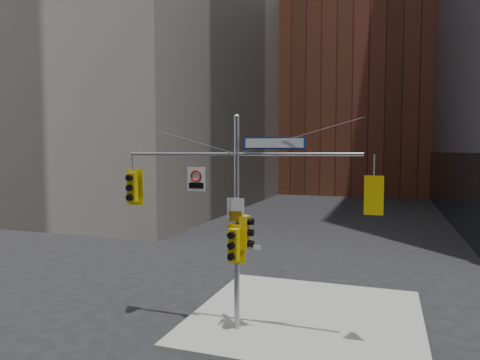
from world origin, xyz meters
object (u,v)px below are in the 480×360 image
Objects in this scene: traffic_light_pole_side at (246,232)px; street_sign_blade at (274,143)px; signal_assembly at (237,202)px; regulatory_sign_arm at (196,178)px; traffic_light_east_arm at (374,195)px; traffic_light_west_arm at (133,187)px; traffic_light_pole_front at (234,245)px.

street_sign_blade is (0.93, 0.00, 2.92)m from traffic_light_pole_side.
signal_assembly reaches higher than regulatory_sign_arm.
traffic_light_pole_side is at bearing -4.16° from traffic_light_east_arm.
signal_assembly is 4.32m from traffic_light_east_arm.
signal_assembly is 9.77× the size of regulatory_sign_arm.
signal_assembly reaches higher than traffic_light_west_arm.
signal_assembly is at bearing 96.48° from traffic_light_pole_side.
signal_assembly reaches higher than traffic_light_east_arm.
regulatory_sign_arm is (-5.75, -0.02, 0.38)m from traffic_light_east_arm.
traffic_light_east_arm is 0.89× the size of traffic_light_pole_front.
traffic_light_east_arm is 4.65m from traffic_light_pole_front.
signal_assembly is 1.04m from traffic_light_pole_side.
traffic_light_west_arm is at bearing 173.37° from street_sign_blade.
street_sign_blade is at bearing -1.29° from traffic_light_west_arm.
street_sign_blade is 2.40× the size of regulatory_sign_arm.
signal_assembly is 4.00m from traffic_light_west_arm.
traffic_light_east_arm reaches higher than traffic_light_pole_side.
regulatory_sign_arm is (-1.45, 0.25, 2.13)m from traffic_light_pole_front.
regulatory_sign_arm is at bearing -179.20° from signal_assembly.
signal_assembly is 4.07× the size of street_sign_blade.
traffic_light_east_arm is at bearing -6.56° from street_sign_blade.
traffic_light_east_arm is at bearing 0.82° from regulatory_sign_arm.
street_sign_blade is at bearing -4.19° from traffic_light_east_arm.
traffic_light_east_arm reaches higher than traffic_light_pole_front.
traffic_light_pole_side reaches higher than traffic_light_pole_front.
traffic_light_pole_side is at bearing 1.32° from regulatory_sign_arm.
traffic_light_pole_side is at bearing -1.33° from traffic_light_west_arm.
street_sign_blade is 2.95m from regulatory_sign_arm.
signal_assembly is 6.91× the size of traffic_light_east_arm.
street_sign_blade is (1.26, 0.27, 3.30)m from traffic_light_pole_front.
traffic_light_pole_side is (4.31, -0.01, -1.37)m from traffic_light_west_arm.
signal_assembly is at bearing -4.13° from traffic_light_east_arm.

